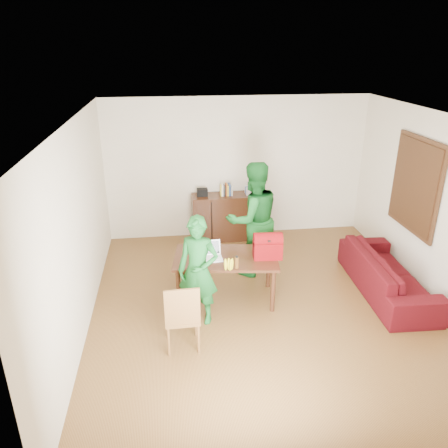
{
  "coord_description": "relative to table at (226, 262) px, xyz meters",
  "views": [
    {
      "loc": [
        -1.31,
        -5.3,
        3.59
      ],
      "look_at": [
        -0.55,
        0.53,
        1.13
      ],
      "focal_mm": 35.0,
      "sensor_mm": 36.0,
      "label": 1
    }
  ],
  "objects": [
    {
      "name": "red_bag",
      "position": [
        0.59,
        -0.1,
        0.23
      ],
      "size": [
        0.42,
        0.27,
        0.3
      ],
      "primitive_type": "cube",
      "rotation": [
        0.0,
        0.0,
        -0.07
      ],
      "color": "maroon",
      "rests_on": "table"
    },
    {
      "name": "person_far",
      "position": [
        0.54,
        0.77,
        0.33
      ],
      "size": [
        1.09,
        0.95,
        1.9
      ],
      "primitive_type": "imported",
      "rotation": [
        0.0,
        0.0,
        3.42
      ],
      "color": "#13551C",
      "rests_on": "ground"
    },
    {
      "name": "person_near",
      "position": [
        -0.44,
        -0.5,
        0.15
      ],
      "size": [
        0.66,
        0.55,
        1.54
      ],
      "primitive_type": "imported",
      "rotation": [
        0.0,
        0.0,
        -0.37
      ],
      "color": "#12541D",
      "rests_on": "ground"
    },
    {
      "name": "table",
      "position": [
        0.0,
        0.0,
        0.0
      ],
      "size": [
        1.6,
        1.04,
        0.7
      ],
      "rotation": [
        0.0,
        0.0,
        -0.14
      ],
      "color": "black",
      "rests_on": "ground"
    },
    {
      "name": "laptop",
      "position": [
        -0.22,
        -0.06,
        0.13
      ],
      "size": [
        0.34,
        0.24,
        0.23
      ],
      "rotation": [
        0.0,
        0.0,
        0.05
      ],
      "color": "white",
      "rests_on": "table"
    },
    {
      "name": "room",
      "position": [
        0.56,
        -0.2,
        0.69
      ],
      "size": [
        5.2,
        5.7,
        2.9
      ],
      "color": "#4D2E13",
      "rests_on": "ground"
    },
    {
      "name": "bananas",
      "position": [
        -0.01,
        -0.4,
        0.12
      ],
      "size": [
        0.2,
        0.15,
        0.07
      ],
      "primitive_type": null,
      "rotation": [
        0.0,
        0.0,
        -0.27
      ],
      "color": "gold",
      "rests_on": "table"
    },
    {
      "name": "chair",
      "position": [
        -0.69,
        -1.06,
        -0.34
      ],
      "size": [
        0.44,
        0.42,
        0.94
      ],
      "rotation": [
        0.0,
        0.0,
        0.03
      ],
      "color": "brown",
      "rests_on": "ground"
    },
    {
      "name": "bottle",
      "position": [
        0.1,
        -0.36,
        0.18
      ],
      "size": [
        0.06,
        0.06,
        0.18
      ],
      "primitive_type": "cylinder",
      "rotation": [
        0.0,
        0.0,
        0.07
      ],
      "color": "#5A3714",
      "rests_on": "table"
    },
    {
      "name": "sofa",
      "position": [
        2.5,
        -0.12,
        -0.31
      ],
      "size": [
        0.92,
        2.16,
        0.62
      ],
      "primitive_type": "imported",
      "rotation": [
        0.0,
        0.0,
        1.53
      ],
      "color": "#390708",
      "rests_on": "ground"
    }
  ]
}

